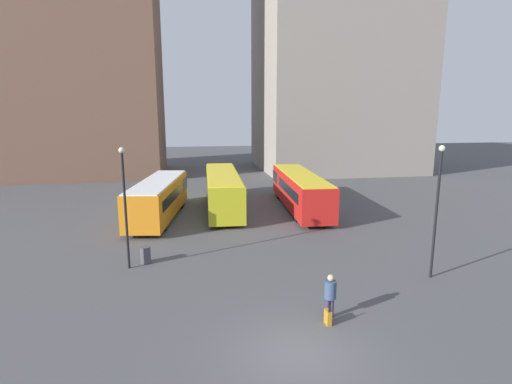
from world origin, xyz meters
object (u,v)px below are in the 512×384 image
(bus_0, at_px, (159,197))
(bus_2, at_px, (300,189))
(lamp_post_0, at_px, (437,202))
(bus_1, at_px, (223,189))
(traveler, at_px, (330,292))
(suitcase, at_px, (328,317))
(trash_bin, at_px, (146,255))
(lamp_post_1, at_px, (125,199))

(bus_0, bearing_deg, bus_2, -74.99)
(lamp_post_0, bearing_deg, bus_1, 118.82)
(traveler, relative_size, lamp_post_0, 0.28)
(suitcase, height_order, trash_bin, trash_bin)
(trash_bin, bearing_deg, bus_2, 42.66)
(bus_0, relative_size, traveler, 6.16)
(bus_0, bearing_deg, lamp_post_1, -176.11)
(traveler, bearing_deg, bus_1, 4.89)
(bus_2, height_order, trash_bin, bus_2)
(lamp_post_0, distance_m, trash_bin, 14.33)
(bus_1, xyz_separation_m, lamp_post_0, (8.42, -15.30, 2.01))
(bus_2, xyz_separation_m, traveler, (-3.62, -17.03, -0.53))
(bus_2, xyz_separation_m, suitcase, (-3.85, -17.49, -1.27))
(traveler, relative_size, lamp_post_1, 0.29)
(bus_2, relative_size, trash_bin, 14.52)
(lamp_post_1, bearing_deg, trash_bin, 38.93)
(bus_2, bearing_deg, bus_1, 83.12)
(bus_0, relative_size, bus_1, 0.86)
(suitcase, xyz_separation_m, lamp_post_0, (6.21, 3.28, 3.32))
(traveler, height_order, trash_bin, traveler)
(bus_0, xyz_separation_m, suitcase, (7.04, -16.35, -1.25))
(bus_2, xyz_separation_m, lamp_post_0, (2.37, -14.22, 2.05))
(traveler, bearing_deg, bus_2, -14.76)
(bus_2, relative_size, lamp_post_1, 2.06)
(bus_1, distance_m, bus_2, 6.15)
(bus_0, bearing_deg, traveler, -146.42)
(bus_1, xyz_separation_m, lamp_post_1, (-5.69, -11.82, 1.92))
(suitcase, distance_m, trash_bin, 10.27)
(bus_2, distance_m, trash_bin, 15.00)
(traveler, xyz_separation_m, lamp_post_0, (5.98, 2.81, 2.58))
(bus_0, height_order, bus_1, bus_1)
(bus_2, height_order, lamp_post_1, lamp_post_1)
(bus_1, xyz_separation_m, trash_bin, (-4.95, -11.22, -1.16))
(suitcase, height_order, lamp_post_0, lamp_post_0)
(bus_0, distance_m, lamp_post_1, 9.82)
(suitcase, bearing_deg, bus_0, 20.55)
(bus_2, relative_size, traveler, 7.19)
(bus_2, bearing_deg, suitcase, 170.90)
(bus_1, xyz_separation_m, suitcase, (2.21, -18.58, -1.31))
(bus_0, bearing_deg, trash_bin, -171.73)
(bus_0, height_order, trash_bin, bus_0)
(suitcase, relative_size, lamp_post_1, 0.13)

